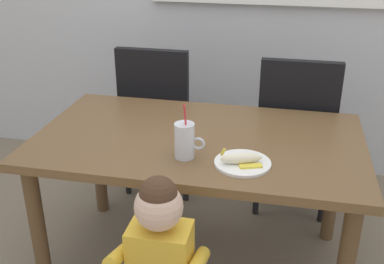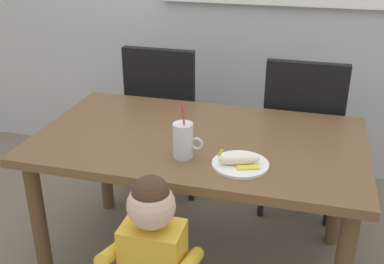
% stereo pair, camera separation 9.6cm
% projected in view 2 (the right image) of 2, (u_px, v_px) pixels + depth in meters
% --- Properties ---
extents(ground_plane, '(24.00, 24.00, 0.00)m').
position_uv_depth(ground_plane, '(198.00, 261.00, 2.42)').
color(ground_plane, '#7A6B56').
extents(dining_table, '(1.48, 0.86, 0.71)m').
position_uv_depth(dining_table, '(199.00, 155.00, 2.16)').
color(dining_table, brown).
rests_on(dining_table, ground).
extents(dining_chair_left, '(0.44, 0.45, 0.96)m').
position_uv_depth(dining_chair_left, '(166.00, 111.00, 2.87)').
color(dining_chair_left, black).
rests_on(dining_chair_left, ground).
extents(dining_chair_right, '(0.44, 0.45, 0.96)m').
position_uv_depth(dining_chair_right, '(302.00, 129.00, 2.62)').
color(dining_chair_right, black).
rests_on(dining_chair_right, ground).
extents(toddler_standing, '(0.33, 0.24, 0.84)m').
position_uv_depth(toddler_standing, '(153.00, 253.00, 1.67)').
color(toddler_standing, '#3F4760').
rests_on(toddler_standing, ground).
extents(milk_cup, '(0.13, 0.08, 0.25)m').
position_uv_depth(milk_cup, '(183.00, 142.00, 1.92)').
color(milk_cup, silver).
rests_on(milk_cup, dining_table).
extents(snack_plate, '(0.23, 0.23, 0.01)m').
position_uv_depth(snack_plate, '(240.00, 164.00, 1.87)').
color(snack_plate, white).
rests_on(snack_plate, dining_table).
extents(peeled_banana, '(0.18, 0.13, 0.07)m').
position_uv_depth(peeled_banana, '(240.00, 160.00, 1.85)').
color(peeled_banana, '#F4EAC6').
rests_on(peeled_banana, snack_plate).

